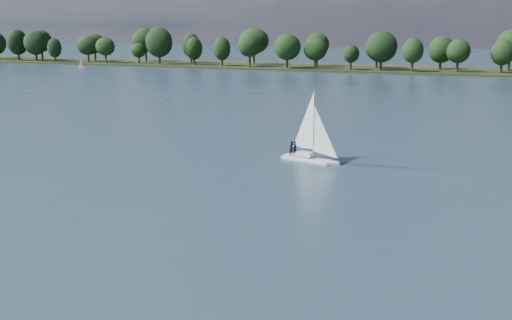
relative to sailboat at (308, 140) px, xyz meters
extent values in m
plane|color=#233342|center=(11.68, 46.24, -2.62)|extent=(700.00, 700.00, 0.00)
cube|color=black|center=(11.68, 158.24, -2.62)|extent=(660.00, 40.00, 1.50)
cube|color=white|center=(0.10, 0.00, -2.62)|extent=(7.42, 3.62, 0.84)
cube|color=white|center=(0.10, 0.00, -1.78)|extent=(2.34, 1.72, 0.53)
cylinder|color=silver|center=(0.10, 0.00, 2.16)|extent=(0.13, 0.13, 8.41)
imported|color=black|center=(-1.72, 0.14, -1.17)|extent=(0.52, 0.71, 1.81)
imported|color=black|center=(-2.00, -0.18, -1.17)|extent=(0.96, 1.07, 1.81)
cube|color=white|center=(-130.96, 124.03, -2.62)|extent=(3.29, 1.95, 0.50)
cylinder|color=silver|center=(-130.96, 124.03, -0.15)|extent=(0.09, 0.09, 4.40)
cube|color=#5C5F62|center=(-169.22, 141.91, -2.62)|extent=(4.13, 2.27, 0.50)
camera|label=1|loc=(19.29, -67.20, 13.87)|focal=40.00mm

